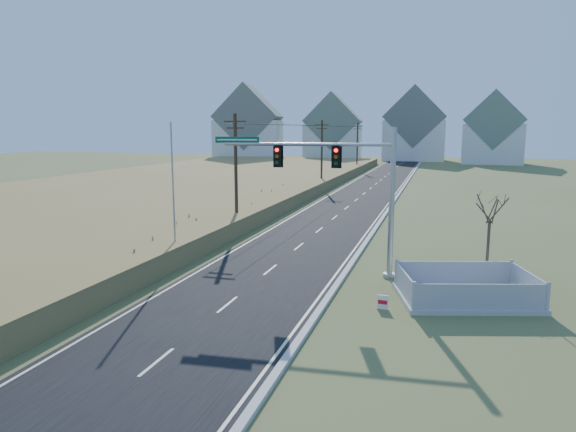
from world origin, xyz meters
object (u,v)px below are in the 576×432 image
object	(u,v)px
traffic_signal_mast	(355,187)
fence_enclosure	(465,295)
bare_tree	(491,207)
flagpole	(174,208)
open_sign	(383,302)

from	to	relation	value
traffic_signal_mast	fence_enclosure	world-z (taller)	traffic_signal_mast
traffic_signal_mast	bare_tree	xyz separation A→B (m)	(6.77, 0.68, -0.86)
flagpole	bare_tree	bearing A→B (deg)	3.56
traffic_signal_mast	bare_tree	world-z (taller)	traffic_signal_mast
flagpole	bare_tree	distance (m)	17.33
traffic_signal_mast	bare_tree	size ratio (longest dim) A/B	2.03
traffic_signal_mast	fence_enclosure	distance (m)	7.68
open_sign	bare_tree	xyz separation A→B (m)	(4.66, 5.61, 3.60)
fence_enclosure	open_sign	size ratio (longest dim) A/B	10.99
fence_enclosure	flagpole	world-z (taller)	flagpole
open_sign	flagpole	xyz separation A→B (m)	(-12.62, 4.54, 2.95)
fence_enclosure	flagpole	distance (m)	16.57
traffic_signal_mast	open_sign	distance (m)	6.98
fence_enclosure	flagpole	xyz separation A→B (m)	(-16.14, 2.22, 3.01)
fence_enclosure	flagpole	size ratio (longest dim) A/B	0.83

